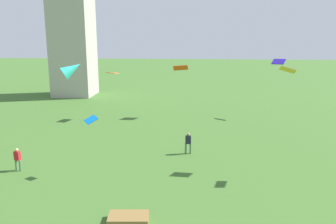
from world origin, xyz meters
The scene contains 9 objects.
person_1 centered at (1.20, 17.07, 0.99)m, with size 0.54×0.26×1.76m.
person_2 centered at (-10.84, 12.56, 0.95)m, with size 0.50×0.37×1.67m.
kite_flying_0 centered at (-7.51, 28.46, 5.22)m, with size 1.23×1.59×0.30m.
kite_flying_1 centered at (8.10, 14.92, 7.11)m, with size 1.08×0.88×0.61m.
kite_flying_3 centered at (11.16, 30.77, 6.41)m, with size 1.65×1.51×0.62m.
kite_flying_4 centered at (-7.26, 14.80, 7.07)m, with size 2.00×1.67×1.57m.
kite_flying_5 centered at (0.03, 30.05, 5.69)m, with size 1.73×1.10×0.75m.
kite_flying_6 centered at (-5.33, 12.46, 3.89)m, with size 0.98×0.88×0.52m.
kite_bundle_0 centered at (-1.69, 6.26, 0.20)m, with size 2.09×1.24×0.40m, color olive.
Camera 1 is at (1.61, -9.95, 9.67)m, focal length 37.24 mm.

